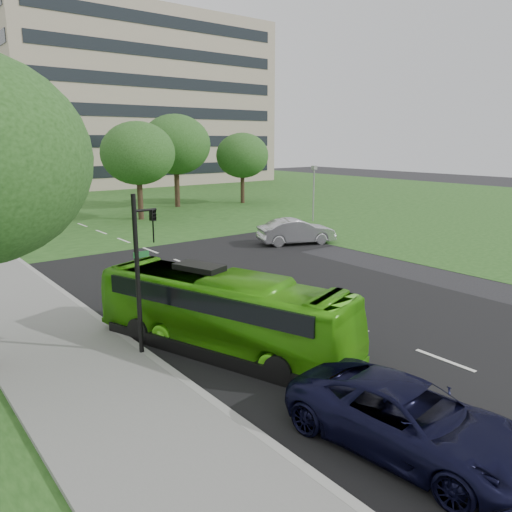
# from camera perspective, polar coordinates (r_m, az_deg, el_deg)

# --- Properties ---
(ground) EXTENTS (160.00, 160.00, 0.00)m
(ground) POSITION_cam_1_polar(r_m,az_deg,el_deg) (20.20, 6.07, -6.15)
(ground) COLOR black
(ground) RESTS_ON ground
(street_surfaces) EXTENTS (120.00, 120.00, 0.15)m
(street_surfaces) POSITION_cam_1_polar(r_m,az_deg,el_deg) (39.17, -18.19, 2.73)
(street_surfaces) COLOR black
(street_surfaces) RESTS_ON ground
(office_building) EXTENTS (40.10, 20.10, 25.00)m
(office_building) POSITION_cam_1_polar(r_m,az_deg,el_deg) (83.62, -13.60, 16.77)
(office_building) COLOR tan
(office_building) RESTS_ON ground
(tree_park_c) EXTENTS (6.17, 6.17, 8.19)m
(tree_park_c) POSITION_cam_1_polar(r_m,az_deg,el_deg) (43.55, -13.35, 11.34)
(tree_park_c) COLOR black
(tree_park_c) RESTS_ON ground
(tree_park_d) EXTENTS (6.93, 6.93, 9.17)m
(tree_park_d) POSITION_cam_1_polar(r_m,az_deg,el_deg) (51.32, -9.18, 12.46)
(tree_park_d) COLOR black
(tree_park_d) RESTS_ON ground
(tree_park_e) EXTENTS (5.57, 5.57, 7.42)m
(tree_park_e) POSITION_cam_1_polar(r_m,az_deg,el_deg) (53.95, -1.57, 11.40)
(tree_park_e) COLOR black
(tree_park_e) RESTS_ON ground
(bus) EXTENTS (4.97, 9.31, 2.54)m
(bus) POSITION_cam_1_polar(r_m,az_deg,el_deg) (16.08, -3.87, -6.43)
(bus) COLOR #47AE13
(bus) RESTS_ON ground
(sedan) EXTENTS (5.29, 3.43, 1.65)m
(sedan) POSITION_cam_1_polar(r_m,az_deg,el_deg) (32.70, 4.64, 2.82)
(sedan) COLOR #A4A4A9
(sedan) RESTS_ON ground
(suv) EXTENTS (3.13, 5.69, 1.51)m
(suv) POSITION_cam_1_polar(r_m,az_deg,el_deg) (11.83, 17.01, -17.33)
(suv) COLOR black
(suv) RESTS_ON ground
(traffic_light) EXTENTS (0.83, 0.25, 5.11)m
(traffic_light) POSITION_cam_1_polar(r_m,az_deg,el_deg) (15.53, -12.92, -0.78)
(traffic_light) COLOR black
(traffic_light) RESTS_ON ground
(camera_pole) EXTENTS (0.43, 0.39, 4.60)m
(camera_pole) POSITION_cam_1_polar(r_m,az_deg,el_deg) (41.93, 6.62, 8.00)
(camera_pole) COLOR gray
(camera_pole) RESTS_ON ground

